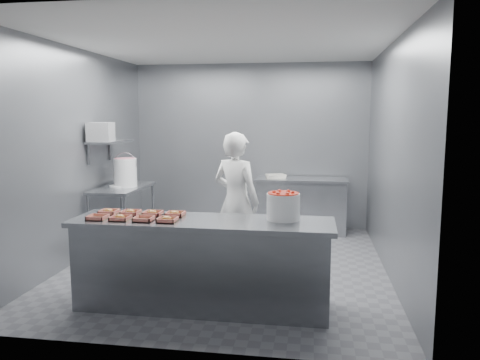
# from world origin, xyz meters

# --- Properties ---
(floor) EXTENTS (4.50, 4.50, 0.00)m
(floor) POSITION_xyz_m (0.00, 0.00, 0.00)
(floor) COLOR #4C4C51
(floor) RESTS_ON ground
(ceiling) EXTENTS (4.50, 4.50, 0.00)m
(ceiling) POSITION_xyz_m (0.00, 0.00, 2.80)
(ceiling) COLOR white
(ceiling) RESTS_ON wall_back
(wall_back) EXTENTS (4.00, 0.04, 2.80)m
(wall_back) POSITION_xyz_m (0.00, 2.25, 1.40)
(wall_back) COLOR slate
(wall_back) RESTS_ON ground
(wall_left) EXTENTS (0.04, 4.50, 2.80)m
(wall_left) POSITION_xyz_m (-2.00, 0.00, 1.40)
(wall_left) COLOR slate
(wall_left) RESTS_ON ground
(wall_right) EXTENTS (0.04, 4.50, 2.80)m
(wall_right) POSITION_xyz_m (2.00, 0.00, 1.40)
(wall_right) COLOR slate
(wall_right) RESTS_ON ground
(service_counter) EXTENTS (2.60, 0.70, 0.90)m
(service_counter) POSITION_xyz_m (0.00, -1.35, 0.45)
(service_counter) COLOR slate
(service_counter) RESTS_ON ground
(prep_table) EXTENTS (0.60, 1.20, 0.90)m
(prep_table) POSITION_xyz_m (-1.65, 0.60, 0.59)
(prep_table) COLOR slate
(prep_table) RESTS_ON ground
(back_counter) EXTENTS (1.50, 0.60, 0.90)m
(back_counter) POSITION_xyz_m (0.90, 1.90, 0.45)
(back_counter) COLOR slate
(back_counter) RESTS_ON ground
(wall_shelf) EXTENTS (0.35, 0.90, 0.03)m
(wall_shelf) POSITION_xyz_m (-1.82, 0.60, 1.55)
(wall_shelf) COLOR slate
(wall_shelf) RESTS_ON wall_left
(tray_0) EXTENTS (0.19, 0.18, 0.04)m
(tray_0) POSITION_xyz_m (-1.03, -1.48, 0.92)
(tray_0) COLOR tan
(tray_0) RESTS_ON service_counter
(tray_1) EXTENTS (0.19, 0.18, 0.06)m
(tray_1) POSITION_xyz_m (-0.80, -1.48, 0.92)
(tray_1) COLOR tan
(tray_1) RESTS_ON service_counter
(tray_2) EXTENTS (0.19, 0.18, 0.04)m
(tray_2) POSITION_xyz_m (-0.55, -1.48, 0.92)
(tray_2) COLOR tan
(tray_2) RESTS_ON service_counter
(tray_3) EXTENTS (0.19, 0.18, 0.06)m
(tray_3) POSITION_xyz_m (-0.32, -1.48, 0.92)
(tray_3) COLOR tan
(tray_3) RESTS_ON service_counter
(tray_4) EXTENTS (0.19, 0.18, 0.06)m
(tray_4) POSITION_xyz_m (-1.04, -1.22, 0.92)
(tray_4) COLOR tan
(tray_4) RESTS_ON service_counter
(tray_5) EXTENTS (0.19, 0.18, 0.06)m
(tray_5) POSITION_xyz_m (-0.80, -1.22, 0.92)
(tray_5) COLOR tan
(tray_5) RESTS_ON service_counter
(tray_6) EXTENTS (0.19, 0.18, 0.06)m
(tray_6) POSITION_xyz_m (-0.56, -1.22, 0.92)
(tray_6) COLOR tan
(tray_6) RESTS_ON service_counter
(tray_7) EXTENTS (0.19, 0.18, 0.06)m
(tray_7) POSITION_xyz_m (-0.32, -1.22, 0.92)
(tray_7) COLOR tan
(tray_7) RESTS_ON service_counter
(worker) EXTENTS (0.74, 0.63, 1.73)m
(worker) POSITION_xyz_m (0.14, -0.10, 0.86)
(worker) COLOR silver
(worker) RESTS_ON ground
(strawberry_tub) EXTENTS (0.33, 0.33, 0.27)m
(strawberry_tub) POSITION_xyz_m (0.79, -1.22, 1.05)
(strawberry_tub) COLOR white
(strawberry_tub) RESTS_ON service_counter
(glaze_bucket) EXTENTS (0.34, 0.32, 0.50)m
(glaze_bucket) POSITION_xyz_m (-1.60, 0.60, 1.12)
(glaze_bucket) COLOR white
(glaze_bucket) RESTS_ON prep_table
(bucket_lid) EXTENTS (0.39, 0.39, 0.02)m
(bucket_lid) POSITION_xyz_m (-1.67, 0.58, 0.91)
(bucket_lid) COLOR white
(bucket_lid) RESTS_ON prep_table
(rag) EXTENTS (0.17, 0.15, 0.02)m
(rag) POSITION_xyz_m (-1.72, 1.04, 0.91)
(rag) COLOR #CCB28C
(rag) RESTS_ON prep_table
(appliance) EXTENTS (0.36, 0.40, 0.26)m
(appliance) POSITION_xyz_m (-1.82, 0.33, 1.70)
(appliance) COLOR gray
(appliance) RESTS_ON wall_shelf
(paper_stack) EXTENTS (0.35, 0.29, 0.06)m
(paper_stack) POSITION_xyz_m (0.48, 1.90, 0.93)
(paper_stack) COLOR silver
(paper_stack) RESTS_ON back_counter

